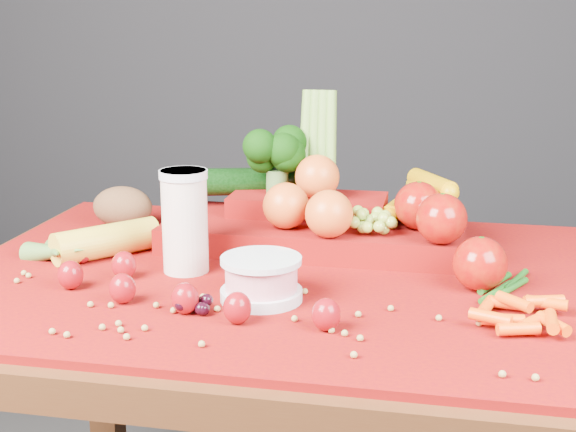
% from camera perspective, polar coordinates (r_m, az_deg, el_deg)
% --- Properties ---
extents(table, '(1.10, 0.80, 0.75)m').
position_cam_1_polar(table, '(1.32, -0.18, -8.42)').
color(table, '#3D1E0D').
rests_on(table, ground).
extents(red_cloth, '(1.05, 0.75, 0.01)m').
position_cam_1_polar(red_cloth, '(1.28, -0.18, -4.28)').
color(red_cloth, maroon).
rests_on(red_cloth, table).
extents(milk_glass, '(0.08, 0.08, 0.16)m').
position_cam_1_polar(milk_glass, '(1.27, -7.36, -0.11)').
color(milk_glass, beige).
rests_on(milk_glass, red_cloth).
extents(yogurt_bowl, '(0.12, 0.12, 0.07)m').
position_cam_1_polar(yogurt_bowl, '(1.15, -1.92, -4.37)').
color(yogurt_bowl, silver).
rests_on(yogurt_bowl, red_cloth).
extents(strawberry_scatter, '(0.48, 0.28, 0.05)m').
position_cam_1_polar(strawberry_scatter, '(1.20, -8.99, -4.32)').
color(strawberry_scatter, maroon).
rests_on(strawberry_scatter, red_cloth).
extents(dark_grape_cluster, '(0.06, 0.05, 0.03)m').
position_cam_1_polar(dark_grape_cluster, '(1.12, -6.42, -6.20)').
color(dark_grape_cluster, black).
rests_on(dark_grape_cluster, red_cloth).
extents(soybean_scatter, '(0.84, 0.24, 0.01)m').
position_cam_1_polar(soybean_scatter, '(1.10, -2.32, -7.10)').
color(soybean_scatter, '#A28B45').
rests_on(soybean_scatter, red_cloth).
extents(corn_ear, '(0.27, 0.26, 0.06)m').
position_cam_1_polar(corn_ear, '(1.38, -15.14, -2.23)').
color(corn_ear, yellow).
rests_on(corn_ear, red_cloth).
extents(potato, '(0.12, 0.08, 0.08)m').
position_cam_1_polar(potato, '(1.56, -11.68, 0.64)').
color(potato, brown).
rests_on(potato, red_cloth).
extents(baby_carrot_pile, '(0.18, 0.17, 0.03)m').
position_cam_1_polar(baby_carrot_pile, '(1.12, 16.43, -6.61)').
color(baby_carrot_pile, '#EF4D08').
rests_on(baby_carrot_pile, red_cloth).
extents(green_bean_pile, '(0.14, 0.12, 0.01)m').
position_cam_1_polar(green_bean_pile, '(1.25, 15.36, -4.83)').
color(green_bean_pile, '#175613').
rests_on(green_bean_pile, red_cloth).
extents(produce_mound, '(0.61, 0.36, 0.27)m').
position_cam_1_polar(produce_mound, '(1.40, 2.98, 0.18)').
color(produce_mound, maroon).
rests_on(produce_mound, red_cloth).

